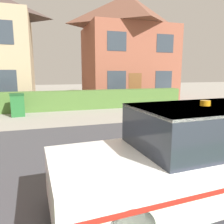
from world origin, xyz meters
name	(u,v)px	position (x,y,z in m)	size (l,w,h in m)	color
road_strip	(93,158)	(0.00, 4.33, 0.01)	(28.00, 6.99, 0.01)	#424247
garden_hedge	(81,100)	(1.01, 11.98, 0.55)	(12.85, 0.79, 1.10)	#4C7233
police_car	(189,157)	(1.12, 2.08, 0.78)	(4.29, 1.81, 1.68)	black
house_right	(128,47)	(5.82, 16.73, 4.25)	(7.19, 5.72, 8.33)	#93513D
wheelie_bin	(17,105)	(-2.34, 10.76, 0.57)	(0.72, 0.63, 1.14)	#23662D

